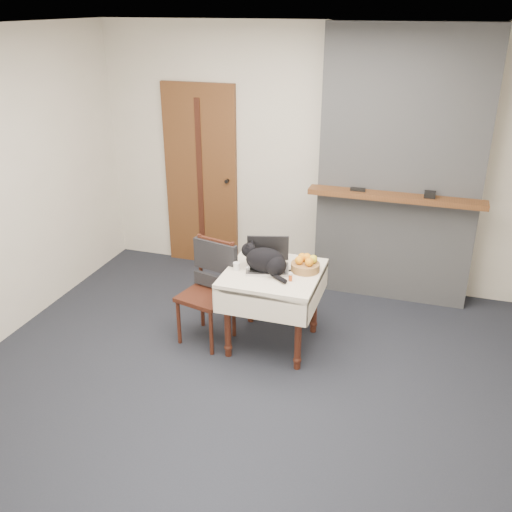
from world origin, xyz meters
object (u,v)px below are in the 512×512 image
at_px(side_table, 273,283).
at_px(chair, 211,277).
at_px(pill_bottle, 290,277).
at_px(cat, 266,261).
at_px(cream_jar, 236,266).
at_px(door, 201,177).
at_px(laptop, 268,260).
at_px(fruit_basket, 306,264).

xyz_separation_m(side_table, chair, (-0.55, -0.03, -0.01)).
bearing_deg(pill_bottle, side_table, 144.60).
bearing_deg(side_table, cat, -143.50).
bearing_deg(cream_jar, door, 122.25).
distance_m(laptop, pill_bottle, 0.31).
bearing_deg(cat, laptop, 116.27).
height_order(laptop, cat, laptop).
relative_size(laptop, fruit_basket, 1.74).
height_order(cream_jar, fruit_basket, fruit_basket).
bearing_deg(side_table, laptop, 139.02).
relative_size(door, side_table, 2.56).
height_order(laptop, cream_jar, laptop).
bearing_deg(side_table, cream_jar, -167.89).
xyz_separation_m(cat, chair, (-0.50, 0.01, -0.22)).
relative_size(side_table, chair, 0.86).
distance_m(fruit_basket, chair, 0.83).
height_order(cat, chair, cat).
height_order(fruit_basket, chair, chair).
height_order(cat, cream_jar, cat).
bearing_deg(cream_jar, laptop, 27.44).
bearing_deg(pill_bottle, door, 132.45).
bearing_deg(fruit_basket, chair, -171.10).
relative_size(side_table, pill_bottle, 11.18).
height_order(side_table, chair, chair).
relative_size(side_table, laptop, 1.87).
xyz_separation_m(door, pill_bottle, (1.42, -1.55, -0.26)).
height_order(cream_jar, chair, chair).
distance_m(side_table, laptop, 0.20).
bearing_deg(laptop, cat, -95.73).
xyz_separation_m(laptop, chair, (-0.48, -0.09, -0.18)).
bearing_deg(laptop, fruit_basket, -8.42).
bearing_deg(cat, cream_jar, -157.25).
bearing_deg(cat, door, 145.60).
bearing_deg(fruit_basket, pill_bottle, -107.22).
bearing_deg(pill_bottle, fruit_basket, 72.78).
bearing_deg(door, cream_jar, -57.75).
xyz_separation_m(door, laptop, (1.17, -1.37, -0.24)).
distance_m(side_table, chair, 0.55).
bearing_deg(chair, side_table, 16.35).
xyz_separation_m(side_table, laptop, (-0.07, 0.06, 0.18)).
distance_m(side_table, cat, 0.23).
bearing_deg(door, fruit_basket, -41.70).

